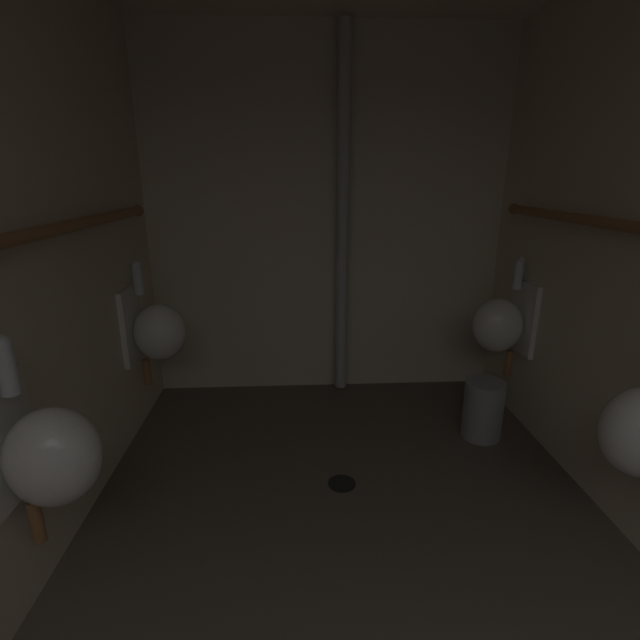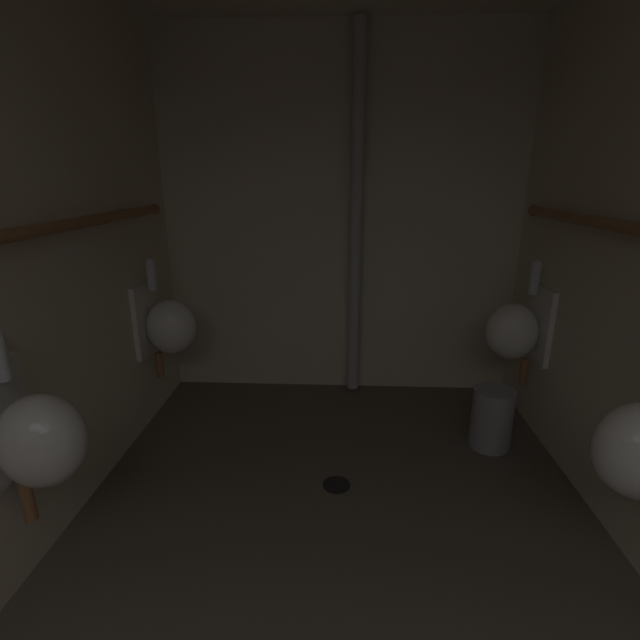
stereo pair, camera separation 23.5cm
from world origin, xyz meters
name	(u,v)px [view 1 (the left image)]	position (x,y,z in m)	size (l,w,h in m)	color
floor	(356,586)	(0.00, 1.74, -0.04)	(2.49, 3.60, 0.08)	brown
wall_back	(326,221)	(0.00, 3.51, 1.19)	(2.49, 0.06, 2.38)	beige
urinal_left_mid	(47,454)	(-1.04, 1.70, 0.62)	(0.32, 0.30, 0.76)	silver
urinal_left_far	(156,330)	(-1.04, 2.97, 0.62)	(0.32, 0.30, 0.76)	silver
urinal_right_far	(501,324)	(1.04, 2.98, 0.62)	(0.32, 0.30, 0.76)	silver
standpipe_back_wall	(343,223)	(0.10, 3.40, 1.19)	(0.08, 0.08, 2.33)	#B2B2B2
floor_drain	(342,483)	(0.00, 2.31, 0.00)	(0.14, 0.14, 0.01)	black
waste_bin	(483,409)	(0.87, 2.72, 0.18)	(0.23, 0.23, 0.35)	gray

